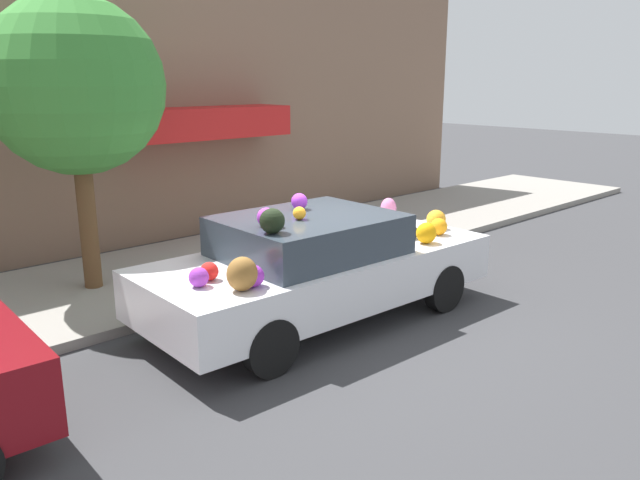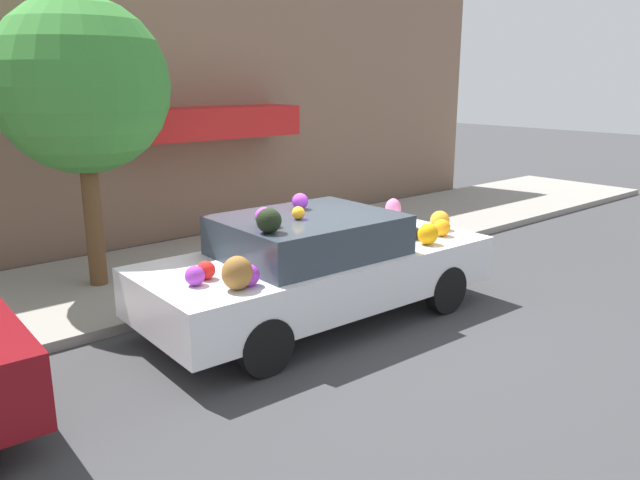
# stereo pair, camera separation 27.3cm
# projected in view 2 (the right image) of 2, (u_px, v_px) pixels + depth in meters

# --- Properties ---
(ground_plane) EXTENTS (60.00, 60.00, 0.00)m
(ground_plane) POSITION_uv_depth(u_px,v_px,m) (317.00, 317.00, 7.99)
(ground_plane) COLOR #38383A
(sidewalk_curb) EXTENTS (24.00, 3.20, 0.13)m
(sidewalk_curb) POSITION_uv_depth(u_px,v_px,m) (208.00, 265.00, 9.95)
(sidewalk_curb) COLOR gray
(sidewalk_curb) RESTS_ON ground
(building_facade) EXTENTS (18.00, 1.20, 4.94)m
(building_facade) POSITION_uv_depth(u_px,v_px,m) (140.00, 108.00, 11.02)
(building_facade) COLOR #846651
(building_facade) RESTS_ON ground
(street_tree) EXTENTS (2.32, 2.32, 3.90)m
(street_tree) POSITION_uv_depth(u_px,v_px,m) (81.00, 87.00, 8.19)
(street_tree) COLOR brown
(street_tree) RESTS_ON sidewalk_curb
(fire_hydrant) EXTENTS (0.20, 0.20, 0.70)m
(fire_hydrant) POSITION_uv_depth(u_px,v_px,m) (346.00, 236.00, 10.13)
(fire_hydrant) COLOR gold
(fire_hydrant) RESTS_ON sidewalk_curb
(art_car) EXTENTS (4.60, 1.98, 1.64)m
(art_car) POSITION_uv_depth(u_px,v_px,m) (318.00, 265.00, 7.72)
(art_car) COLOR silver
(art_car) RESTS_ON ground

